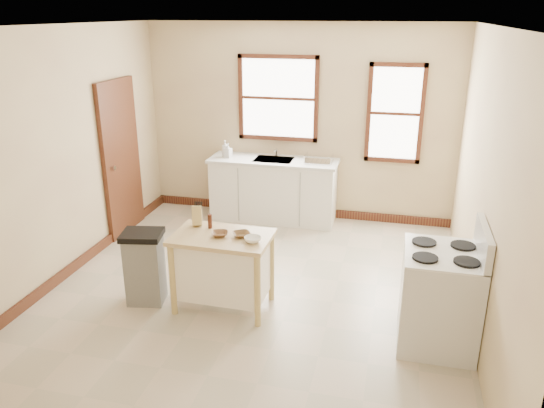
{
  "coord_description": "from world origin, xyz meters",
  "views": [
    {
      "loc": [
        1.42,
        -4.97,
        2.93
      ],
      "look_at": [
        0.11,
        0.4,
        0.91
      ],
      "focal_mm": 35.0,
      "sensor_mm": 36.0,
      "label": 1
    }
  ],
  "objects_px": {
    "soap_bottle_a": "(225,149)",
    "knife_block": "(197,216)",
    "soap_bottle_b": "(228,150)",
    "bowl_a": "(220,234)",
    "bowl_c": "(253,240)",
    "gas_stove": "(440,285)",
    "kitchen_island": "(223,271)",
    "pepper_grinder": "(210,221)",
    "trash_bin": "(145,267)",
    "dish_rack": "(319,159)",
    "bowl_b": "(241,234)"
  },
  "relations": [
    {
      "from": "kitchen_island",
      "to": "bowl_c",
      "type": "distance_m",
      "value": 0.56
    },
    {
      "from": "soap_bottle_b",
      "to": "trash_bin",
      "type": "relative_size",
      "value": 0.26
    },
    {
      "from": "soap_bottle_a",
      "to": "pepper_grinder",
      "type": "relative_size",
      "value": 1.6
    },
    {
      "from": "knife_block",
      "to": "gas_stove",
      "type": "relative_size",
      "value": 0.17
    },
    {
      "from": "kitchen_island",
      "to": "gas_stove",
      "type": "bearing_deg",
      "value": -2.82
    },
    {
      "from": "bowl_a",
      "to": "gas_stove",
      "type": "distance_m",
      "value": 2.15
    },
    {
      "from": "soap_bottle_a",
      "to": "bowl_c",
      "type": "xyz_separation_m",
      "value": [
        1.14,
        -2.61,
        -0.2
      ]
    },
    {
      "from": "soap_bottle_a",
      "to": "bowl_a",
      "type": "relative_size",
      "value": 1.42
    },
    {
      "from": "soap_bottle_a",
      "to": "knife_block",
      "type": "distance_m",
      "value": 2.38
    },
    {
      "from": "kitchen_island",
      "to": "gas_stove",
      "type": "relative_size",
      "value": 0.83
    },
    {
      "from": "knife_block",
      "to": "bowl_b",
      "type": "xyz_separation_m",
      "value": [
        0.53,
        -0.17,
        -0.08
      ]
    },
    {
      "from": "bowl_c",
      "to": "soap_bottle_a",
      "type": "bearing_deg",
      "value": 113.67
    },
    {
      "from": "knife_block",
      "to": "pepper_grinder",
      "type": "relative_size",
      "value": 1.33
    },
    {
      "from": "trash_bin",
      "to": "soap_bottle_b",
      "type": "bearing_deg",
      "value": 76.91
    },
    {
      "from": "trash_bin",
      "to": "gas_stove",
      "type": "relative_size",
      "value": 0.67
    },
    {
      "from": "soap_bottle_a",
      "to": "bowl_a",
      "type": "bearing_deg",
      "value": -89.48
    },
    {
      "from": "knife_block",
      "to": "soap_bottle_a",
      "type": "bearing_deg",
      "value": 82.34
    },
    {
      "from": "bowl_b",
      "to": "kitchen_island",
      "type": "bearing_deg",
      "value": -173.56
    },
    {
      "from": "trash_bin",
      "to": "bowl_b",
      "type": "bearing_deg",
      "value": -4.9
    },
    {
      "from": "gas_stove",
      "to": "bowl_c",
      "type": "bearing_deg",
      "value": 178.26
    },
    {
      "from": "soap_bottle_b",
      "to": "bowl_a",
      "type": "bearing_deg",
      "value": -58.28
    },
    {
      "from": "soap_bottle_a",
      "to": "soap_bottle_b",
      "type": "relative_size",
      "value": 1.18
    },
    {
      "from": "gas_stove",
      "to": "soap_bottle_a",
      "type": "bearing_deg",
      "value": 137.64
    },
    {
      "from": "knife_block",
      "to": "bowl_c",
      "type": "distance_m",
      "value": 0.74
    },
    {
      "from": "dish_rack",
      "to": "pepper_grinder",
      "type": "distance_m",
      "value": 2.51
    },
    {
      "from": "soap_bottle_a",
      "to": "bowl_a",
      "type": "xyz_separation_m",
      "value": [
        0.78,
        -2.55,
        -0.21
      ]
    },
    {
      "from": "bowl_b",
      "to": "trash_bin",
      "type": "xyz_separation_m",
      "value": [
        -1.04,
        -0.11,
        -0.43
      ]
    },
    {
      "from": "kitchen_island",
      "to": "pepper_grinder",
      "type": "distance_m",
      "value": 0.53
    },
    {
      "from": "trash_bin",
      "to": "pepper_grinder",
      "type": "bearing_deg",
      "value": 9.19
    },
    {
      "from": "bowl_b",
      "to": "gas_stove",
      "type": "xyz_separation_m",
      "value": [
        1.92,
        -0.16,
        -0.24
      ]
    },
    {
      "from": "soap_bottle_a",
      "to": "kitchen_island",
      "type": "bearing_deg",
      "value": -89.09
    },
    {
      "from": "dish_rack",
      "to": "knife_block",
      "type": "distance_m",
      "value": 2.52
    },
    {
      "from": "bowl_c",
      "to": "dish_rack",
      "type": "bearing_deg",
      "value": 84.92
    },
    {
      "from": "kitchen_island",
      "to": "knife_block",
      "type": "relative_size",
      "value": 4.96
    },
    {
      "from": "knife_block",
      "to": "trash_bin",
      "type": "bearing_deg",
      "value": -169.13
    },
    {
      "from": "pepper_grinder",
      "to": "soap_bottle_a",
      "type": "bearing_deg",
      "value": 104.62
    },
    {
      "from": "soap_bottle_b",
      "to": "bowl_a",
      "type": "height_order",
      "value": "soap_bottle_b"
    },
    {
      "from": "kitchen_island",
      "to": "knife_block",
      "type": "xyz_separation_m",
      "value": [
        -0.33,
        0.2,
        0.51
      ]
    },
    {
      "from": "soap_bottle_a",
      "to": "trash_bin",
      "type": "bearing_deg",
      "value": -107.44
    },
    {
      "from": "bowl_a",
      "to": "bowl_c",
      "type": "bearing_deg",
      "value": -10.03
    },
    {
      "from": "dish_rack",
      "to": "bowl_b",
      "type": "bearing_deg",
      "value": -86.03
    },
    {
      "from": "bowl_a",
      "to": "bowl_c",
      "type": "xyz_separation_m",
      "value": [
        0.36,
        -0.06,
        0.01
      ]
    },
    {
      "from": "soap_bottle_a",
      "to": "pepper_grinder",
      "type": "height_order",
      "value": "soap_bottle_a"
    },
    {
      "from": "soap_bottle_b",
      "to": "knife_block",
      "type": "xyz_separation_m",
      "value": [
        0.41,
        -2.3,
        -0.11
      ]
    },
    {
      "from": "knife_block",
      "to": "kitchen_island",
      "type": "bearing_deg",
      "value": -49.17
    },
    {
      "from": "soap_bottle_b",
      "to": "kitchen_island",
      "type": "bearing_deg",
      "value": -57.89
    },
    {
      "from": "bowl_a",
      "to": "trash_bin",
      "type": "xyz_separation_m",
      "value": [
        -0.82,
        -0.07,
        -0.43
      ]
    },
    {
      "from": "gas_stove",
      "to": "soap_bottle_b",
      "type": "bearing_deg",
      "value": 137.41
    },
    {
      "from": "soap_bottle_a",
      "to": "knife_block",
      "type": "xyz_separation_m",
      "value": [
        0.46,
        -2.33,
        -0.13
      ]
    },
    {
      "from": "dish_rack",
      "to": "bowl_c",
      "type": "height_order",
      "value": "dish_rack"
    }
  ]
}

